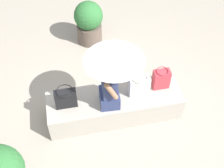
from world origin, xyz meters
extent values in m
plane|color=#9E9384|center=(0.00, 0.00, 0.00)|extent=(14.00, 14.00, 0.00)
cube|color=#A8A093|center=(0.00, 0.00, 0.21)|extent=(2.07, 0.63, 0.43)
cube|color=navy|center=(-0.10, -0.08, 0.54)|extent=(0.30, 0.36, 0.22)
cube|color=navy|center=(-0.10, -0.08, 0.89)|extent=(0.22, 0.33, 0.48)
sphere|color=#9E7051|center=(-0.10, -0.08, 1.23)|extent=(0.20, 0.20, 0.20)
cylinder|color=#9E7051|center=(-0.08, 0.12, 0.91)|extent=(0.20, 0.08, 0.32)
cylinder|color=#9E7051|center=(-0.11, -0.28, 0.91)|extent=(0.20, 0.08, 0.32)
cylinder|color=#B7B7BC|center=(-0.02, -0.04, 0.92)|extent=(0.02, 0.02, 1.00)
cone|color=silver|center=(-0.02, -0.04, 1.33)|extent=(0.82, 0.82, 0.18)
sphere|color=#B7B7BC|center=(-0.02, -0.04, 1.44)|extent=(0.03, 0.03, 0.03)
cube|color=silver|center=(0.38, 0.01, 0.59)|extent=(0.31, 0.15, 0.32)
torus|color=silver|center=(0.38, 0.01, 0.76)|extent=(0.23, 0.23, 0.01)
cube|color=black|center=(-0.72, -0.02, 0.59)|extent=(0.32, 0.11, 0.33)
torus|color=black|center=(-0.72, -0.02, 0.77)|extent=(0.23, 0.23, 0.01)
cube|color=#B2333D|center=(0.74, 0.07, 0.59)|extent=(0.25, 0.14, 0.33)
torus|color=#B2333D|center=(0.74, 0.07, 0.77)|extent=(0.19, 0.19, 0.01)
cylinder|color=brown|center=(-0.11, 1.90, 0.19)|extent=(0.49, 0.49, 0.38)
sphere|color=#2D6B33|center=(-0.11, 1.90, 0.60)|extent=(0.55, 0.55, 0.55)
camera|label=1|loc=(-0.61, -2.80, 3.93)|focal=47.73mm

